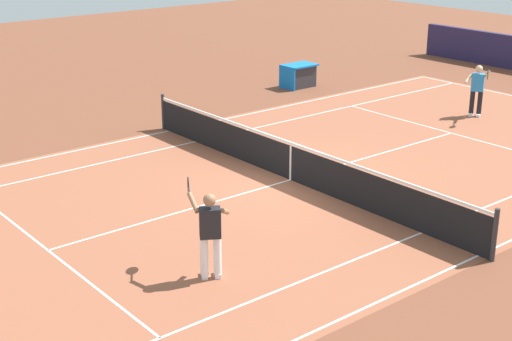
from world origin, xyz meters
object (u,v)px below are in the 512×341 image
at_px(tennis_net, 291,161).
at_px(equipment_cart_tarped, 299,75).
at_px(tennis_player_far, 477,88).
at_px(tennis_ball, 331,162).
at_px(tennis_player_near, 210,231).

distance_m(tennis_net, equipment_cart_tarped, 10.07).
distance_m(tennis_player_far, equipment_cart_tarped, 6.85).
bearing_deg(equipment_cart_tarped, tennis_ball, 53.39).
relative_size(tennis_player_far, equipment_cart_tarped, 1.36).
height_order(tennis_player_near, equipment_cart_tarped, tennis_player_near).
relative_size(tennis_net, tennis_ball, 177.27).
relative_size(tennis_player_near, equipment_cart_tarped, 1.36).
distance_m(tennis_player_near, equipment_cart_tarped, 15.41).
xyz_separation_m(tennis_player_far, equipment_cart_tarped, (1.66, -6.63, -0.49)).
bearing_deg(equipment_cart_tarped, tennis_net, 46.78).
bearing_deg(tennis_ball, tennis_player_near, 27.33).
bearing_deg(tennis_player_near, tennis_player_far, -164.44).
distance_m(tennis_player_near, tennis_player_far, 13.63).
xyz_separation_m(tennis_player_near, tennis_player_far, (-13.13, -3.66, 0.00)).
relative_size(tennis_player_far, tennis_ball, 25.71).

